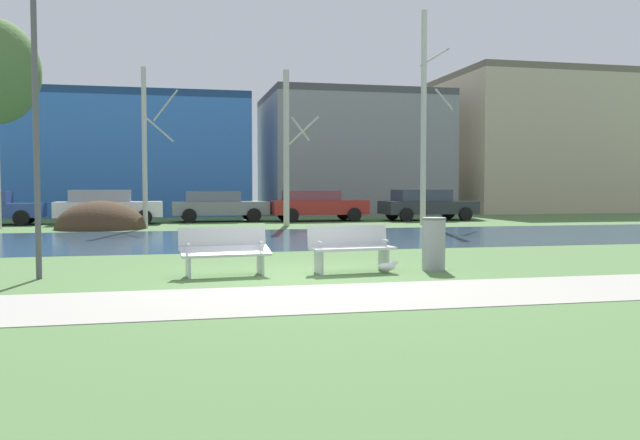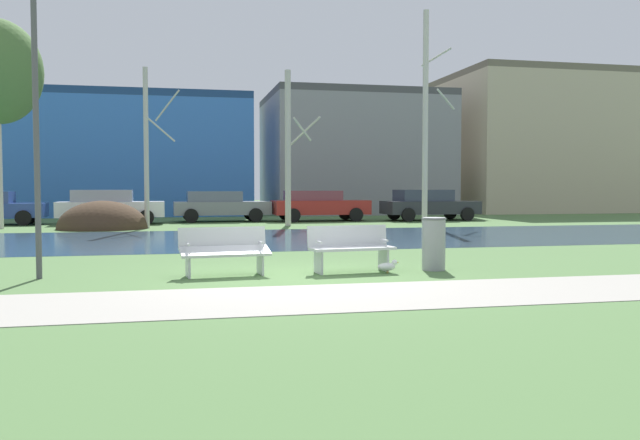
% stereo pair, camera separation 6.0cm
% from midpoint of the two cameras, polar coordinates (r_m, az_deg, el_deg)
% --- Properties ---
extents(ground_plane, '(120.00, 120.00, 0.00)m').
position_cam_midpoint_polar(ground_plane, '(21.38, -7.06, -1.44)').
color(ground_plane, '#4C703D').
extents(paved_path_strip, '(60.00, 2.40, 0.01)m').
position_cam_midpoint_polar(paved_path_strip, '(9.53, 0.01, -6.75)').
color(paved_path_strip, '#9E998E').
rests_on(paved_path_strip, ground).
extents(river_band, '(80.00, 8.41, 0.01)m').
position_cam_midpoint_polar(river_band, '(20.40, -6.79, -1.63)').
color(river_band, '#2D475B').
rests_on(river_band, ground).
extents(soil_mound, '(3.40, 3.29, 2.16)m').
position_cam_midpoint_polar(soil_mound, '(26.58, -18.54, -0.73)').
color(soil_mound, '#423021').
rests_on(soil_mound, ground).
extents(bench_left, '(1.65, 0.73, 0.87)m').
position_cam_midpoint_polar(bench_left, '(11.97, -8.44, -2.56)').
color(bench_left, silver).
rests_on(bench_left, ground).
extents(bench_right, '(1.65, 0.73, 0.87)m').
position_cam_midpoint_polar(bench_right, '(12.37, 2.57, -2.36)').
color(bench_right, silver).
rests_on(bench_right, ground).
extents(trash_bin, '(0.47, 0.47, 1.02)m').
position_cam_midpoint_polar(trash_bin, '(12.82, 9.72, -1.97)').
color(trash_bin, gray).
rests_on(trash_bin, ground).
extents(seagull, '(0.41, 0.15, 0.25)m').
position_cam_midpoint_polar(seagull, '(12.27, 5.78, -4.01)').
color(seagull, white).
rests_on(seagull, ground).
extents(streetlamp, '(0.32, 0.32, 5.65)m').
position_cam_midpoint_polar(streetlamp, '(12.56, -23.68, 12.46)').
color(streetlamp, '#4C4C51').
rests_on(streetlamp, ground).
extents(birch_left, '(1.39, 2.37, 6.21)m').
position_cam_midpoint_polar(birch_left, '(26.35, -14.97, 6.23)').
color(birch_left, '#BCB7A8').
rests_on(birch_left, ground).
extents(birch_center_left, '(1.50, 2.31, 6.40)m').
position_cam_midpoint_polar(birch_center_left, '(27.23, -2.92, 6.34)').
color(birch_center_left, '#BCB7A8').
rests_on(birch_center_left, ground).
extents(birch_center, '(1.43, 2.40, 9.02)m').
position_cam_midpoint_polar(birch_center, '(28.40, 8.99, 8.87)').
color(birch_center, beige).
rests_on(birch_center, ground).
extents(parked_sedan_second_white, '(4.48, 2.06, 1.48)m').
position_cam_midpoint_polar(parked_sedan_second_white, '(29.64, -18.05, 1.15)').
color(parked_sedan_second_white, silver).
rests_on(parked_sedan_second_white, ground).
extents(parked_hatch_third_grey, '(4.45, 2.03, 1.41)m').
position_cam_midpoint_polar(parked_hatch_third_grey, '(30.77, -8.90, 1.26)').
color(parked_hatch_third_grey, slate).
rests_on(parked_hatch_third_grey, ground).
extents(parked_wagon_fourth_red, '(4.56, 2.10, 1.43)m').
position_cam_midpoint_polar(parked_wagon_fourth_red, '(30.92, -0.34, 1.33)').
color(parked_wagon_fourth_red, maroon).
rests_on(parked_wagon_fourth_red, ground).
extents(parked_suv_fifth_dark, '(4.58, 2.19, 1.48)m').
position_cam_midpoint_polar(parked_suv_fifth_dark, '(31.94, 9.16, 1.37)').
color(parked_suv_fifth_dark, '#282B30').
rests_on(parked_suv_fifth_dark, ground).
extents(building_blue_store, '(16.40, 6.62, 6.81)m').
position_cam_midpoint_polar(building_blue_store, '(39.26, -18.57, 5.36)').
color(building_blue_store, '#3870C6').
rests_on(building_blue_store, ground).
extents(building_grey_warehouse, '(10.56, 8.88, 7.30)m').
position_cam_midpoint_polar(building_grey_warehouse, '(41.26, 2.62, 5.72)').
color(building_grey_warehouse, gray).
rests_on(building_grey_warehouse, ground).
extents(building_beige_block, '(15.47, 9.58, 8.94)m').
position_cam_midpoint_polar(building_beige_block, '(47.18, 19.92, 6.19)').
color(building_beige_block, '#BCAD8E').
rests_on(building_beige_block, ground).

